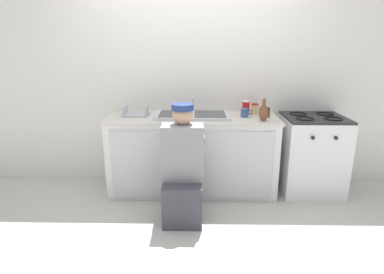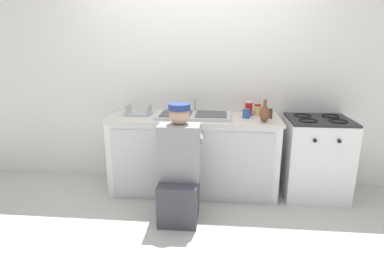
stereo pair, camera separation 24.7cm
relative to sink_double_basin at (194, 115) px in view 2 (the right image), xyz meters
The scene contains 13 objects.
ground_plane 0.93m from the sink_double_basin, 90.00° to the right, with size 12.00×12.00×0.00m, color beige.
back_wall 0.51m from the sink_double_basin, 90.00° to the left, with size 6.00×0.10×2.50m, color silver.
counter_cabinet 0.46m from the sink_double_basin, 90.00° to the right, with size 1.82×0.62×0.82m.
countertop 0.04m from the sink_double_basin, 90.00° to the right, with size 1.86×0.62×0.03m, color beige.
sink_double_basin is the anchor object (origin of this frame).
stove_range 1.40m from the sink_double_basin, ahead, with size 0.66×0.62×0.88m.
plumber_person 0.77m from the sink_double_basin, 96.89° to the right, with size 0.42×0.61×1.10m.
dish_rack_tray 0.62m from the sink_double_basin, behind, with size 0.28×0.22×0.11m.
spice_bottle_pepper 0.82m from the sink_double_basin, ahead, with size 0.04×0.04×0.10m.
coffee_mug 0.57m from the sink_double_basin, ahead, with size 0.13×0.08×0.09m.
condiment_jar 0.71m from the sink_double_basin, 10.17° to the left, with size 0.07×0.07×0.13m.
vase_decorative 0.76m from the sink_double_basin, 13.76° to the right, with size 0.10×0.10×0.23m.
soda_cup_red 0.62m from the sink_double_basin, 13.78° to the left, with size 0.08×0.08×0.15m.
Camera 2 is at (0.31, -3.10, 1.62)m, focal length 30.00 mm.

